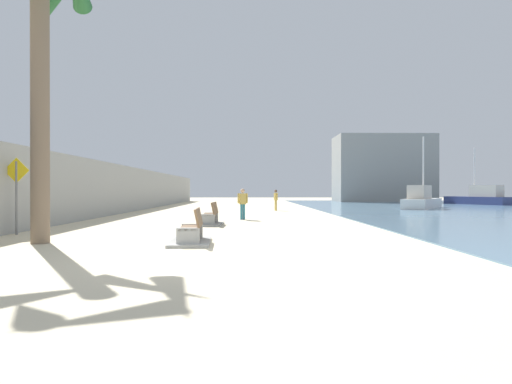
{
  "coord_description": "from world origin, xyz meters",
  "views": [
    {
      "loc": [
        0.95,
        -9.68,
        1.49
      ],
      "look_at": [
        1.33,
        14.29,
        1.38
      ],
      "focal_mm": 30.66,
      "sensor_mm": 36.0,
      "label": 1
    }
  ],
  "objects_px": {
    "bench_near": "(191,235)",
    "pedestrian_sign": "(16,187)",
    "boat_distant": "(422,200)",
    "palm_tree": "(40,26)",
    "person_walking": "(243,202)",
    "bench_far": "(210,219)",
    "boat_far_left": "(480,197)",
    "person_standing": "(276,199)"
  },
  "relations": [
    {
      "from": "bench_near",
      "to": "pedestrian_sign",
      "type": "relative_size",
      "value": 0.84
    },
    {
      "from": "boat_distant",
      "to": "bench_near",
      "type": "bearing_deg",
      "value": -124.6
    },
    {
      "from": "palm_tree",
      "to": "pedestrian_sign",
      "type": "relative_size",
      "value": 3.22
    },
    {
      "from": "person_walking",
      "to": "pedestrian_sign",
      "type": "xyz_separation_m",
      "value": [
        -7.44,
        -7.32,
        0.7
      ]
    },
    {
      "from": "person_walking",
      "to": "pedestrian_sign",
      "type": "height_order",
      "value": "pedestrian_sign"
    },
    {
      "from": "bench_far",
      "to": "pedestrian_sign",
      "type": "relative_size",
      "value": 0.83
    },
    {
      "from": "bench_near",
      "to": "person_walking",
      "type": "relative_size",
      "value": 1.38
    },
    {
      "from": "bench_far",
      "to": "boat_distant",
      "type": "bearing_deg",
      "value": 45.64
    },
    {
      "from": "boat_distant",
      "to": "boat_far_left",
      "type": "distance_m",
      "value": 13.75
    },
    {
      "from": "boat_distant",
      "to": "pedestrian_sign",
      "type": "bearing_deg",
      "value": -137.47
    },
    {
      "from": "palm_tree",
      "to": "person_walking",
      "type": "distance_m",
      "value": 12.32
    },
    {
      "from": "pedestrian_sign",
      "to": "palm_tree",
      "type": "bearing_deg",
      "value": -51.37
    },
    {
      "from": "boat_distant",
      "to": "pedestrian_sign",
      "type": "xyz_separation_m",
      "value": [
        -21.44,
        -19.66,
        0.89
      ]
    },
    {
      "from": "bench_far",
      "to": "boat_far_left",
      "type": "relative_size",
      "value": 0.31
    },
    {
      "from": "person_walking",
      "to": "pedestrian_sign",
      "type": "distance_m",
      "value": 10.46
    },
    {
      "from": "boat_far_left",
      "to": "pedestrian_sign",
      "type": "distance_m",
      "value": 42.85
    },
    {
      "from": "pedestrian_sign",
      "to": "bench_far",
      "type": "bearing_deg",
      "value": 33.08
    },
    {
      "from": "boat_far_left",
      "to": "palm_tree",
      "type": "bearing_deg",
      "value": -132.8
    },
    {
      "from": "bench_far",
      "to": "person_walking",
      "type": "xyz_separation_m",
      "value": [
        1.35,
        3.35,
        0.66
      ]
    },
    {
      "from": "bench_far",
      "to": "person_standing",
      "type": "height_order",
      "value": "person_standing"
    },
    {
      "from": "person_walking",
      "to": "bench_near",
      "type": "bearing_deg",
      "value": -97.48
    },
    {
      "from": "bench_near",
      "to": "boat_distant",
      "type": "distance_m",
      "value": 26.93
    },
    {
      "from": "bench_far",
      "to": "boat_far_left",
      "type": "distance_m",
      "value": 35.71
    },
    {
      "from": "person_standing",
      "to": "boat_distant",
      "type": "bearing_deg",
      "value": 13.28
    },
    {
      "from": "palm_tree",
      "to": "boat_distant",
      "type": "relative_size",
      "value": 1.22
    },
    {
      "from": "boat_distant",
      "to": "boat_far_left",
      "type": "xyz_separation_m",
      "value": [
        9.82,
        9.63,
        0.04
      ]
    },
    {
      "from": "bench_near",
      "to": "boat_distant",
      "type": "bearing_deg",
      "value": 55.4
    },
    {
      "from": "boat_distant",
      "to": "boat_far_left",
      "type": "bearing_deg",
      "value": 44.46
    },
    {
      "from": "palm_tree",
      "to": "person_standing",
      "type": "distance_m",
      "value": 21.44
    },
    {
      "from": "person_walking",
      "to": "person_standing",
      "type": "height_order",
      "value": "person_walking"
    },
    {
      "from": "palm_tree",
      "to": "bench_far",
      "type": "distance_m",
      "value": 9.6
    },
    {
      "from": "palm_tree",
      "to": "pedestrian_sign",
      "type": "height_order",
      "value": "palm_tree"
    },
    {
      "from": "bench_far",
      "to": "person_standing",
      "type": "xyz_separation_m",
      "value": [
        3.61,
        12.92,
        0.64
      ]
    },
    {
      "from": "person_walking",
      "to": "boat_far_left",
      "type": "relative_size",
      "value": 0.23
    },
    {
      "from": "bench_far",
      "to": "person_standing",
      "type": "distance_m",
      "value": 13.43
    },
    {
      "from": "palm_tree",
      "to": "boat_distant",
      "type": "xyz_separation_m",
      "value": [
        19.53,
        22.06,
        -5.37
      ]
    },
    {
      "from": "pedestrian_sign",
      "to": "person_walking",
      "type": "bearing_deg",
      "value": 44.54
    },
    {
      "from": "person_walking",
      "to": "boat_distant",
      "type": "height_order",
      "value": "boat_distant"
    },
    {
      "from": "bench_near",
      "to": "pedestrian_sign",
      "type": "distance_m",
      "value": 6.78
    },
    {
      "from": "boat_far_left",
      "to": "pedestrian_sign",
      "type": "bearing_deg",
      "value": -136.85
    },
    {
      "from": "person_standing",
      "to": "pedestrian_sign",
      "type": "height_order",
      "value": "pedestrian_sign"
    },
    {
      "from": "palm_tree",
      "to": "bench_far",
      "type": "xyz_separation_m",
      "value": [
        4.18,
        6.36,
        -5.84
      ]
    }
  ]
}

